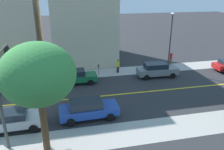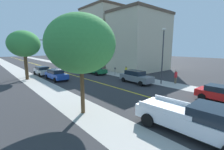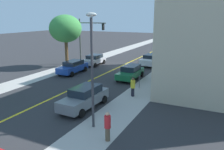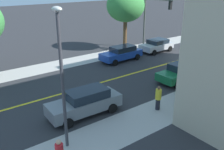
{
  "view_description": "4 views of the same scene",
  "coord_description": "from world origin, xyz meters",
  "px_view_note": "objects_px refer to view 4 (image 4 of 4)",
  "views": [
    {
      "loc": [
        19.78,
        4.39,
        9.93
      ],
      "look_at": [
        -0.93,
        8.95,
        1.74
      ],
      "focal_mm": 36.76,
      "sensor_mm": 36.0,
      "label": 1
    },
    {
      "loc": [
        11.94,
        28.38,
        4.69
      ],
      "look_at": [
        -1.05,
        13.16,
        1.14
      ],
      "focal_mm": 24.81,
      "sensor_mm": 36.0,
      "label": 2
    },
    {
      "loc": [
        -12.93,
        29.16,
        6.83
      ],
      "look_at": [
        -3.42,
        9.52,
        1.34
      ],
      "focal_mm": 37.29,
      "sensor_mm": 36.0,
      "label": 3
    },
    {
      "loc": [
        -16.01,
        22.12,
        8.13
      ],
      "look_at": [
        -2.73,
        12.09,
        1.72
      ],
      "focal_mm": 40.12,
      "sensor_mm": 36.0,
      "label": 4
    }
  ],
  "objects_px": {
    "street_tree_right_corner": "(126,6)",
    "blue_sedan_right_curb": "(122,53)",
    "grey_sedan_left_curb": "(85,102)",
    "traffic_light_mast": "(152,14)",
    "green_sedan_left_curb": "(182,72)",
    "silver_sedan_right_curb": "(157,45)",
    "parking_meter": "(179,88)",
    "pedestrian_yellow_shirt": "(158,98)",
    "street_lamp": "(61,68)"
  },
  "relations": [
    {
      "from": "grey_sedan_left_curb",
      "to": "silver_sedan_right_curb",
      "type": "distance_m",
      "value": 16.43
    },
    {
      "from": "traffic_light_mast",
      "to": "blue_sedan_right_curb",
      "type": "height_order",
      "value": "traffic_light_mast"
    },
    {
      "from": "grey_sedan_left_curb",
      "to": "pedestrian_yellow_shirt",
      "type": "bearing_deg",
      "value": 152.35
    },
    {
      "from": "green_sedan_left_curb",
      "to": "pedestrian_yellow_shirt",
      "type": "relative_size",
      "value": 2.77
    },
    {
      "from": "street_lamp",
      "to": "grey_sedan_left_curb",
      "type": "distance_m",
      "value": 4.79
    },
    {
      "from": "street_lamp",
      "to": "pedestrian_yellow_shirt",
      "type": "distance_m",
      "value": 7.45
    },
    {
      "from": "street_tree_right_corner",
      "to": "pedestrian_yellow_shirt",
      "type": "relative_size",
      "value": 4.24
    },
    {
      "from": "street_tree_right_corner",
      "to": "blue_sedan_right_curb",
      "type": "height_order",
      "value": "street_tree_right_corner"
    },
    {
      "from": "parking_meter",
      "to": "pedestrian_yellow_shirt",
      "type": "relative_size",
      "value": 0.76
    },
    {
      "from": "parking_meter",
      "to": "blue_sedan_right_curb",
      "type": "relative_size",
      "value": 0.27
    },
    {
      "from": "traffic_light_mast",
      "to": "pedestrian_yellow_shirt",
      "type": "height_order",
      "value": "traffic_light_mast"
    },
    {
      "from": "silver_sedan_right_curb",
      "to": "green_sedan_left_curb",
      "type": "bearing_deg",
      "value": 55.61
    },
    {
      "from": "traffic_light_mast",
      "to": "grey_sedan_left_curb",
      "type": "bearing_deg",
      "value": -59.29
    },
    {
      "from": "pedestrian_yellow_shirt",
      "to": "grey_sedan_left_curb",
      "type": "bearing_deg",
      "value": 124.63
    },
    {
      "from": "parking_meter",
      "to": "grey_sedan_left_curb",
      "type": "distance_m",
      "value": 6.91
    },
    {
      "from": "parking_meter",
      "to": "silver_sedan_right_curb",
      "type": "distance_m",
      "value": 12.58
    },
    {
      "from": "traffic_light_mast",
      "to": "green_sedan_left_curb",
      "type": "height_order",
      "value": "traffic_light_mast"
    },
    {
      "from": "traffic_light_mast",
      "to": "pedestrian_yellow_shirt",
      "type": "xyz_separation_m",
      "value": [
        -11.02,
        10.44,
        -3.4
      ]
    },
    {
      "from": "street_lamp",
      "to": "pedestrian_yellow_shirt",
      "type": "bearing_deg",
      "value": -91.28
    },
    {
      "from": "street_tree_right_corner",
      "to": "grey_sedan_left_curb",
      "type": "bearing_deg",
      "value": 131.2
    },
    {
      "from": "traffic_light_mast",
      "to": "silver_sedan_right_curb",
      "type": "distance_m",
      "value": 3.65
    },
    {
      "from": "green_sedan_left_curb",
      "to": "street_lamp",
      "type": "bearing_deg",
      "value": 9.79
    },
    {
      "from": "street_lamp",
      "to": "silver_sedan_right_curb",
      "type": "height_order",
      "value": "street_lamp"
    },
    {
      "from": "silver_sedan_right_curb",
      "to": "pedestrian_yellow_shirt",
      "type": "xyz_separation_m",
      "value": [
        -9.98,
        10.42,
        0.1
      ]
    },
    {
      "from": "street_tree_right_corner",
      "to": "traffic_light_mast",
      "type": "relative_size",
      "value": 1.08
    },
    {
      "from": "grey_sedan_left_curb",
      "to": "silver_sedan_right_curb",
      "type": "bearing_deg",
      "value": -150.27
    },
    {
      "from": "silver_sedan_right_curb",
      "to": "pedestrian_yellow_shirt",
      "type": "height_order",
      "value": "pedestrian_yellow_shirt"
    },
    {
      "from": "pedestrian_yellow_shirt",
      "to": "blue_sedan_right_curb",
      "type": "bearing_deg",
      "value": 38.02
    },
    {
      "from": "parking_meter",
      "to": "pedestrian_yellow_shirt",
      "type": "bearing_deg",
      "value": 95.84
    },
    {
      "from": "traffic_light_mast",
      "to": "blue_sedan_right_curb",
      "type": "bearing_deg",
      "value": -77.11
    },
    {
      "from": "grey_sedan_left_curb",
      "to": "blue_sedan_right_curb",
      "type": "xyz_separation_m",
      "value": [
        7.37,
        -8.96,
        -0.05
      ]
    },
    {
      "from": "parking_meter",
      "to": "pedestrian_yellow_shirt",
      "type": "height_order",
      "value": "pedestrian_yellow_shirt"
    },
    {
      "from": "blue_sedan_right_curb",
      "to": "street_tree_right_corner",
      "type": "bearing_deg",
      "value": -136.11
    },
    {
      "from": "parking_meter",
      "to": "green_sedan_left_curb",
      "type": "bearing_deg",
      "value": -54.74
    },
    {
      "from": "street_tree_right_corner",
      "to": "green_sedan_left_curb",
      "type": "distance_m",
      "value": 11.76
    },
    {
      "from": "parking_meter",
      "to": "street_lamp",
      "type": "distance_m",
      "value": 9.7
    },
    {
      "from": "street_lamp",
      "to": "green_sedan_left_curb",
      "type": "relative_size",
      "value": 1.52
    },
    {
      "from": "traffic_light_mast",
      "to": "grey_sedan_left_curb",
      "type": "distance_m",
      "value": 17.3
    },
    {
      "from": "parking_meter",
      "to": "green_sedan_left_curb",
      "type": "distance_m",
      "value": 3.63
    },
    {
      "from": "traffic_light_mast",
      "to": "green_sedan_left_curb",
      "type": "xyz_separation_m",
      "value": [
        -8.68,
        5.03,
        -3.48
      ]
    },
    {
      "from": "grey_sedan_left_curb",
      "to": "green_sedan_left_curb",
      "type": "distance_m",
      "value": 9.55
    },
    {
      "from": "traffic_light_mast",
      "to": "green_sedan_left_curb",
      "type": "distance_m",
      "value": 10.62
    },
    {
      "from": "street_lamp",
      "to": "parking_meter",
      "type": "bearing_deg",
      "value": -89.35
    },
    {
      "from": "blue_sedan_right_curb",
      "to": "green_sedan_left_curb",
      "type": "distance_m",
      "value": 7.42
    },
    {
      "from": "traffic_light_mast",
      "to": "grey_sedan_left_curb",
      "type": "relative_size",
      "value": 1.37
    },
    {
      "from": "street_tree_right_corner",
      "to": "grey_sedan_left_curb",
      "type": "relative_size",
      "value": 1.48
    },
    {
      "from": "blue_sedan_right_curb",
      "to": "silver_sedan_right_curb",
      "type": "relative_size",
      "value": 1.12
    },
    {
      "from": "street_tree_right_corner",
      "to": "green_sedan_left_curb",
      "type": "relative_size",
      "value": 1.53
    },
    {
      "from": "street_tree_right_corner",
      "to": "silver_sedan_right_curb",
      "type": "bearing_deg",
      "value": -140.18
    },
    {
      "from": "street_tree_right_corner",
      "to": "traffic_light_mast",
      "type": "height_order",
      "value": "street_tree_right_corner"
    }
  ]
}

